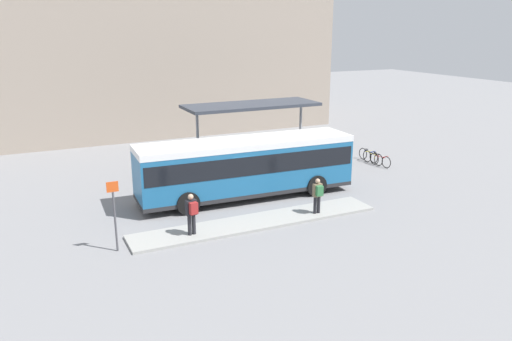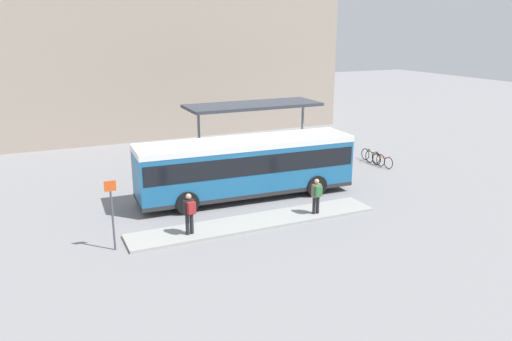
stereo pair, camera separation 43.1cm
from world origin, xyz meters
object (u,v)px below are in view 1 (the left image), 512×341
(bicycle_blue, at_px, (368,155))
(platform_sign, at_px, (115,213))
(pedestrian_companion, at_px, (318,194))
(bicycle_yellow, at_px, (373,158))
(bicycle_red, at_px, (380,160))
(potted_planter_near_shelter, at_px, (263,168))
(city_bus, at_px, (246,164))
(pedestrian_waiting, at_px, (192,212))

(bicycle_blue, height_order, platform_sign, platform_sign)
(pedestrian_companion, relative_size, bicycle_yellow, 0.91)
(bicycle_yellow, bearing_deg, platform_sign, 106.03)
(bicycle_red, height_order, bicycle_yellow, bicycle_yellow)
(pedestrian_companion, relative_size, platform_sign, 0.59)
(pedestrian_companion, distance_m, potted_planter_near_shelter, 6.15)
(city_bus, height_order, pedestrian_waiting, city_bus)
(city_bus, height_order, potted_planter_near_shelter, city_bus)
(pedestrian_waiting, distance_m, bicycle_red, 15.05)
(platform_sign, bearing_deg, pedestrian_companion, -0.93)
(city_bus, height_order, platform_sign, city_bus)
(pedestrian_companion, xyz_separation_m, bicycle_yellow, (8.03, 6.21, -0.68))
(pedestrian_waiting, bearing_deg, pedestrian_companion, -100.86)
(pedestrian_companion, height_order, potted_planter_near_shelter, pedestrian_companion)
(city_bus, distance_m, bicycle_yellow, 10.26)
(bicycle_blue, relative_size, platform_sign, 0.64)
(pedestrian_companion, bearing_deg, platform_sign, 93.57)
(bicycle_yellow, relative_size, bicycle_blue, 1.02)
(bicycle_red, xyz_separation_m, platform_sign, (-17.04, -5.40, 1.18))
(pedestrian_companion, xyz_separation_m, bicycle_blue, (8.20, 6.88, -0.68))
(pedestrian_waiting, bearing_deg, potted_planter_near_shelter, -55.56)
(city_bus, height_order, bicycle_blue, city_bus)
(pedestrian_companion, height_order, bicycle_blue, pedestrian_companion)
(pedestrian_waiting, height_order, bicycle_red, pedestrian_waiting)
(bicycle_yellow, bearing_deg, city_bus, 100.34)
(pedestrian_waiting, relative_size, potted_planter_near_shelter, 1.30)
(pedestrian_waiting, height_order, platform_sign, platform_sign)
(bicycle_blue, bearing_deg, pedestrian_companion, -53.96)
(pedestrian_companion, distance_m, bicycle_red, 9.83)
(bicycle_red, bearing_deg, bicycle_blue, 168.02)
(city_bus, height_order, pedestrian_companion, city_bus)
(pedestrian_waiting, distance_m, bicycle_yellow, 15.25)
(bicycle_yellow, height_order, potted_planter_near_shelter, potted_planter_near_shelter)
(platform_sign, bearing_deg, bicycle_yellow, 19.67)
(bicycle_blue, height_order, potted_planter_near_shelter, potted_planter_near_shelter)
(pedestrian_companion, bearing_deg, potted_planter_near_shelter, 2.08)
(bicycle_red, distance_m, bicycle_yellow, 0.67)
(city_bus, bearing_deg, platform_sign, -150.74)
(pedestrian_waiting, xyz_separation_m, platform_sign, (-3.03, 0.03, 0.44))
(city_bus, bearing_deg, bicycle_blue, 19.60)
(city_bus, distance_m, potted_planter_near_shelter, 3.34)
(pedestrian_companion, bearing_deg, bicycle_blue, -45.51)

